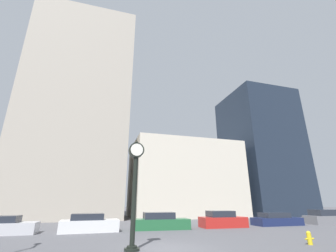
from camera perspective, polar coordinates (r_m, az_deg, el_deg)
The scene contains 12 objects.
ground_plane at distance 12.53m, azimuth -0.40°, elevation -28.76°, with size 200.00×200.00×0.00m, color #515156.
building_tall_tower at distance 38.67m, azimuth -21.64°, elevation 3.46°, with size 14.95×12.00×31.86m.
building_storefront_row at distance 38.32m, azimuth 3.84°, elevation -13.43°, with size 16.79×12.00×11.44m.
building_glass_modern at distance 46.99m, azimuth 22.39°, elevation -6.10°, with size 11.46×12.00×22.69m.
street_clock at distance 12.03m, azimuth -8.43°, elevation -14.32°, with size 0.81×0.73×5.34m.
car_silver at distance 21.11m, azimuth -36.89°, elevation -19.75°, with size 4.71×1.88×1.26m.
car_white at distance 19.93m, azimuth -19.36°, elevation -22.41°, with size 4.41×2.03×1.34m.
car_green at distance 20.71m, azimuth -1.82°, elevation -23.20°, with size 4.76×2.06×1.35m.
car_red at distance 22.85m, azimuth 13.64°, elevation -22.23°, with size 4.21×1.94×1.43m.
car_navy at distance 26.43m, azimuth 25.78°, elevation -20.67°, with size 4.80×2.01×1.20m.
car_grey at distance 30.47m, azimuth 34.95°, elevation -18.58°, with size 4.07×2.13×1.44m.
fire_hydrant_near at distance 15.63m, azimuth 32.23°, elevation -22.87°, with size 0.55×0.24×0.68m.
Camera 1 is at (-3.36, -11.87, 2.17)m, focal length 24.00 mm.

